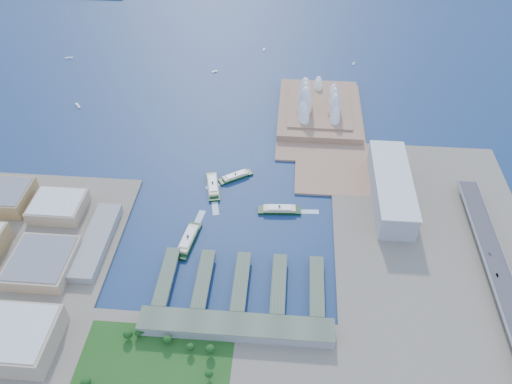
# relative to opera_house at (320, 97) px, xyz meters

# --- Properties ---
(ground) EXTENTS (3000.00, 3000.00, 0.00)m
(ground) POSITION_rel_opera_house_xyz_m (-105.00, -280.00, -32.00)
(ground) COLOR #10244B
(ground) RESTS_ON ground
(west_land) EXTENTS (220.00, 390.00, 3.00)m
(west_land) POSITION_rel_opera_house_xyz_m (-355.00, -385.00, -30.50)
(west_land) COLOR #796F5D
(west_land) RESTS_ON ground
(east_land) EXTENTS (240.00, 500.00, 3.00)m
(east_land) POSITION_rel_opera_house_xyz_m (135.00, -330.00, -30.50)
(east_land) COLOR #796F5D
(east_land) RESTS_ON ground
(peninsula) EXTENTS (135.00, 220.00, 3.00)m
(peninsula) POSITION_rel_opera_house_xyz_m (2.50, -20.00, -30.50)
(peninsula) COLOR #9A7154
(peninsula) RESTS_ON ground
(opera_house) EXTENTS (134.00, 180.00, 58.00)m
(opera_house) POSITION_rel_opera_house_xyz_m (0.00, 0.00, 0.00)
(opera_house) COLOR white
(opera_house) RESTS_ON peninsula
(toaster_building) EXTENTS (45.00, 155.00, 35.00)m
(toaster_building) POSITION_rel_opera_house_xyz_m (90.00, -200.00, -11.50)
(toaster_building) COLOR #97979D
(toaster_building) RESTS_ON east_land
(expressway) EXTENTS (26.00, 340.00, 11.85)m
(expressway) POSITION_rel_opera_house_xyz_m (195.00, -340.00, -23.07)
(expressway) COLOR gray
(expressway) RESTS_ON east_land
(west_buildings) EXTENTS (200.00, 280.00, 27.00)m
(west_buildings) POSITION_rel_opera_house_xyz_m (-355.00, -350.00, -15.50)
(west_buildings) COLOR #A78753
(west_buildings) RESTS_ON west_land
(ferry_wharves) EXTENTS (184.00, 90.00, 9.30)m
(ferry_wharves) POSITION_rel_opera_house_xyz_m (-91.00, -355.00, -27.35)
(ferry_wharves) COLOR #4B5843
(ferry_wharves) RESTS_ON ground
(terminal_building) EXTENTS (200.00, 28.00, 12.00)m
(terminal_building) POSITION_rel_opera_house_xyz_m (-90.00, -415.00, -23.00)
(terminal_building) COLOR gray
(terminal_building) RESTS_ON south_land
(park) EXTENTS (150.00, 110.00, 16.00)m
(park) POSITION_rel_opera_house_xyz_m (-165.00, -470.00, -21.00)
(park) COLOR #194714
(park) RESTS_ON south_land
(ferry_a) EXTENTS (26.86, 59.57, 10.92)m
(ferry_a) POSITION_rel_opera_house_xyz_m (-146.11, -194.67, -26.54)
(ferry_a) COLOR black
(ferry_a) RESTS_ON ground
(ferry_b) EXTENTS (47.86, 37.15, 9.26)m
(ferry_b) POSITION_rel_opera_house_xyz_m (-117.52, -171.98, -27.37)
(ferry_b) COLOR black
(ferry_b) RESTS_ON ground
(ferry_c) EXTENTS (24.71, 62.29, 11.46)m
(ferry_c) POSITION_rel_opera_house_xyz_m (-161.68, -295.45, -26.27)
(ferry_c) COLOR black
(ferry_c) RESTS_ON ground
(ferry_d) EXTENTS (56.05, 17.63, 10.45)m
(ferry_d) POSITION_rel_opera_house_xyz_m (-53.68, -233.54, -26.78)
(ferry_d) COLOR black
(ferry_d) RESTS_ON ground
(boat_a) EXTENTS (12.84, 14.74, 3.03)m
(boat_a) POSITION_rel_opera_house_xyz_m (-400.36, -9.81, -30.49)
(boat_a) COLOR white
(boat_a) RESTS_ON ground
(boat_b) EXTENTS (10.37, 8.17, 2.70)m
(boat_b) POSITION_rel_opera_house_xyz_m (-188.70, 123.03, -30.65)
(boat_b) COLOR white
(boat_b) RESTS_ON ground
(boat_c) EXTENTS (5.75, 10.83, 2.34)m
(boat_c) POSITION_rel_opera_house_xyz_m (68.14, 174.44, -30.83)
(boat_c) COLOR white
(boat_c) RESTS_ON ground
(boat_d) EXTENTS (15.27, 6.18, 2.52)m
(boat_d) POSITION_rel_opera_house_xyz_m (-475.38, 153.72, -30.74)
(boat_d) COLOR white
(boat_d) RESTS_ON ground
(boat_e) EXTENTS (3.69, 10.54, 2.56)m
(boat_e) POSITION_rel_opera_house_xyz_m (-104.58, 218.30, -30.72)
(boat_e) COLOR white
(boat_e) RESTS_ON ground
(car_b) EXTENTS (1.54, 4.43, 1.46)m
(car_b) POSITION_rel_opera_house_xyz_m (191.00, -330.49, -16.42)
(car_b) COLOR slate
(car_b) RESTS_ON expressway
(car_c) EXTENTS (1.77, 4.35, 1.26)m
(car_c) POSITION_rel_opera_house_xyz_m (191.00, -299.32, -16.52)
(car_c) COLOR slate
(car_c) RESTS_ON expressway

